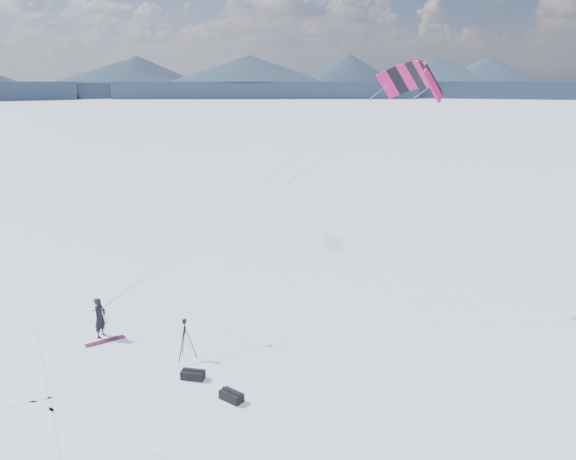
{
  "coord_description": "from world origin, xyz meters",
  "views": [
    {
      "loc": [
        4.76,
        -17.19,
        9.67
      ],
      "look_at": [
        4.29,
        4.1,
        3.96
      ],
      "focal_mm": 35.0,
      "sensor_mm": 36.0,
      "label": 1
    }
  ],
  "objects_px": {
    "snowkiter": "(102,337)",
    "gear_bag_b": "(231,396)",
    "snowboard": "(105,341)",
    "gear_bag_a": "(193,375)",
    "tripod": "(185,333)"
  },
  "relations": [
    {
      "from": "snowkiter",
      "to": "tripod",
      "type": "bearing_deg",
      "value": -99.44
    },
    {
      "from": "snowboard",
      "to": "tripod",
      "type": "bearing_deg",
      "value": -56.66
    },
    {
      "from": "snowboard",
      "to": "gear_bag_b",
      "type": "xyz_separation_m",
      "value": [
        5.32,
        -3.95,
        0.13
      ]
    },
    {
      "from": "tripod",
      "to": "gear_bag_b",
      "type": "relative_size",
      "value": 1.77
    },
    {
      "from": "tripod",
      "to": "gear_bag_a",
      "type": "relative_size",
      "value": 1.79
    },
    {
      "from": "gear_bag_a",
      "to": "snowkiter",
      "type": "bearing_deg",
      "value": 153.59
    },
    {
      "from": "snowkiter",
      "to": "gear_bag_b",
      "type": "bearing_deg",
      "value": -113.52
    },
    {
      "from": "snowboard",
      "to": "tripod",
      "type": "height_order",
      "value": "tripod"
    },
    {
      "from": "snowboard",
      "to": "gear_bag_b",
      "type": "bearing_deg",
      "value": -73.73
    },
    {
      "from": "gear_bag_a",
      "to": "gear_bag_b",
      "type": "bearing_deg",
      "value": -31.13
    },
    {
      "from": "snowkiter",
      "to": "gear_bag_a",
      "type": "height_order",
      "value": "snowkiter"
    },
    {
      "from": "gear_bag_a",
      "to": "gear_bag_b",
      "type": "distance_m",
      "value": 1.93
    },
    {
      "from": "snowboard",
      "to": "gear_bag_a",
      "type": "relative_size",
      "value": 1.81
    },
    {
      "from": "gear_bag_b",
      "to": "snowkiter",
      "type": "bearing_deg",
      "value": 178.53
    },
    {
      "from": "tripod",
      "to": "snowboard",
      "type": "bearing_deg",
      "value": 158.85
    }
  ]
}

